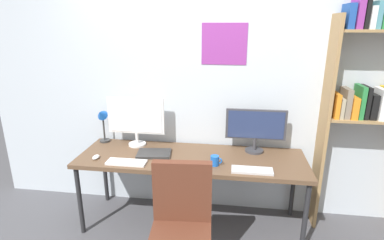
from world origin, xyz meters
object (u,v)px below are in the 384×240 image
computer_mouse (96,157)px  keyboard_left (126,162)px  bookshelf (374,89)px  desk (191,161)px  monitor_left (136,118)px  keyboard_right (252,170)px  monitor_right (256,127)px  desk_lamp (102,119)px  coffee_mug (215,161)px  laptop_closed (154,154)px

computer_mouse → keyboard_left: bearing=-10.2°
bookshelf → keyboard_left: bearing=-168.0°
desk → keyboard_left: (-0.56, -0.23, 0.06)m
monitor_left → keyboard_right: size_ratio=1.67×
monitor_right → computer_mouse: 1.55m
keyboard_right → computer_mouse: bearing=177.7°
desk_lamp → keyboard_left: desk_lamp is taller
bookshelf → desk_lamp: 2.62m
monitor_right → coffee_mug: size_ratio=5.45×
keyboard_right → desk_lamp: bearing=163.2°
bookshelf → keyboard_right: bearing=-156.4°
desk → laptop_closed: size_ratio=6.73×
computer_mouse → coffee_mug: (1.11, 0.02, 0.03)m
bookshelf → keyboard_right: bookshelf is taller
keyboard_left → keyboard_right: (1.12, 0.00, 0.00)m
coffee_mug → bookshelf: bearing=15.6°
keyboard_left → bookshelf: bearing=12.0°
monitor_left → monitor_right: monitor_left is taller
desk → computer_mouse: bearing=-168.9°
keyboard_right → monitor_left: bearing=159.1°
bookshelf → monitor_right: size_ratio=3.79×
computer_mouse → coffee_mug: size_ratio=0.91×
desk_lamp → coffee_mug: size_ratio=3.68×
keyboard_left → computer_mouse: computer_mouse is taller
keyboard_left → coffee_mug: coffee_mug is taller
desk → monitor_right: 0.70m
keyboard_right → bookshelf: bearing=23.6°
bookshelf → monitor_left: bearing=-179.5°
bookshelf → keyboard_left: size_ratio=6.10×
monitor_right → computer_mouse: (-1.48, -0.38, -0.24)m
keyboard_right → coffee_mug: size_ratio=3.32×
desk → monitor_left: size_ratio=3.67×
desk → desk_lamp: size_ratio=5.51×
desk → desk_lamp: 1.05m
keyboard_left → laptop_closed: size_ratio=1.12×
coffee_mug → desk_lamp: bearing=162.2°
coffee_mug → monitor_right: bearing=45.2°
keyboard_right → monitor_right: bearing=84.8°
desk → monitor_left: 0.72m
desk → keyboard_left: keyboard_left is taller
laptop_closed → keyboard_right: bearing=-20.6°
monitor_right → desk_lamp: 1.58m
monitor_left → laptop_closed: size_ratio=1.84×
monitor_left → desk: bearing=-19.5°
laptop_closed → monitor_right: bearing=5.8°
monitor_right → keyboard_right: bearing=-95.2°
keyboard_left → keyboard_right: 1.12m
bookshelf → monitor_left: bookshelf is taller
desk → keyboard_left: bearing=-157.7°
bookshelf → desk_lamp: bearing=179.9°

